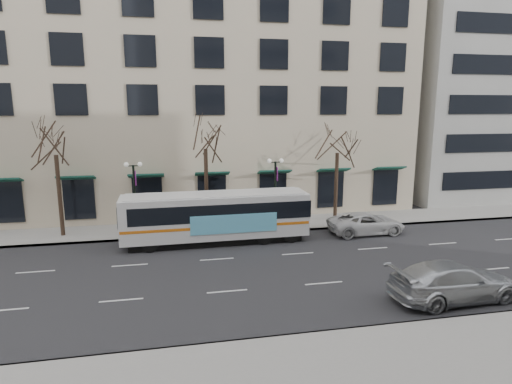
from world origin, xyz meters
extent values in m
plane|color=black|center=(0.00, 0.00, 0.00)|extent=(160.00, 160.00, 0.00)
cube|color=gray|center=(5.00, 9.00, 0.07)|extent=(80.00, 4.00, 0.15)
cube|color=#C3B195|center=(-2.00, 21.00, 12.00)|extent=(40.00, 20.00, 24.00)
cube|color=#999993|center=(32.00, 21.00, 17.50)|extent=(25.00, 20.00, 35.00)
cylinder|color=black|center=(-10.00, 8.80, 2.87)|extent=(0.28, 0.28, 5.74)
cylinder|color=black|center=(0.00, 8.80, 2.97)|extent=(0.28, 0.28, 5.95)
cylinder|color=black|center=(10.00, 8.80, 2.73)|extent=(0.28, 0.28, 5.46)
cylinder|color=black|center=(-5.00, 8.20, 2.50)|extent=(0.16, 0.16, 5.00)
cylinder|color=black|center=(-5.00, 8.20, 0.15)|extent=(0.36, 0.36, 0.30)
cube|color=black|center=(-5.00, 8.20, 4.95)|extent=(0.90, 0.06, 0.06)
sphere|color=silver|center=(-5.45, 8.20, 5.05)|extent=(0.32, 0.32, 0.32)
sphere|color=silver|center=(-4.55, 8.20, 5.05)|extent=(0.32, 0.32, 0.32)
cube|color=#79207A|center=(-4.88, 8.20, 4.10)|extent=(0.04, 0.45, 1.00)
cylinder|color=black|center=(5.00, 8.20, 2.50)|extent=(0.16, 0.16, 5.00)
cylinder|color=black|center=(5.00, 8.20, 0.15)|extent=(0.36, 0.36, 0.30)
cube|color=black|center=(5.00, 8.20, 4.95)|extent=(0.90, 0.06, 0.06)
sphere|color=silver|center=(4.55, 8.20, 5.05)|extent=(0.32, 0.32, 0.32)
sphere|color=silver|center=(5.45, 8.20, 5.05)|extent=(0.32, 0.32, 0.32)
cube|color=#79207A|center=(5.12, 8.20, 4.10)|extent=(0.04, 0.45, 1.00)
cube|color=silver|center=(0.32, 5.62, 1.86)|extent=(12.24, 2.83, 2.80)
cube|color=black|center=(0.32, 5.62, 0.28)|extent=(11.26, 2.50, 0.46)
cube|color=black|center=(0.62, 5.63, 2.29)|extent=(11.75, 2.86, 1.12)
cube|color=orange|center=(0.32, 5.62, 1.37)|extent=(12.12, 2.86, 0.18)
cube|color=#5BB8DE|center=(1.36, 4.29, 1.58)|extent=(5.59, 0.15, 1.22)
cube|color=silver|center=(0.32, 5.62, 3.28)|extent=(11.62, 2.56, 0.08)
cylinder|color=black|center=(-3.93, 4.39, 0.51)|extent=(1.02, 0.30, 1.02)
cylinder|color=black|center=(-3.97, 6.73, 0.51)|extent=(1.02, 0.30, 1.02)
cylinder|color=black|center=(3.39, 4.50, 0.51)|extent=(1.02, 0.30, 1.02)
cylinder|color=black|center=(3.35, 6.84, 0.51)|extent=(1.02, 0.30, 1.02)
cylinder|color=black|center=(5.22, 4.53, 0.51)|extent=(1.02, 0.30, 1.02)
cylinder|color=black|center=(5.18, 6.87, 0.51)|extent=(1.02, 0.30, 1.02)
imported|color=#B5B9BD|center=(10.28, -5.24, 0.90)|extent=(6.33, 2.88, 1.80)
imported|color=#BBBBBB|center=(11.06, 5.52, 0.75)|extent=(5.48, 2.61, 1.51)
camera|label=1|loc=(-2.48, -21.82, 8.89)|focal=30.00mm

